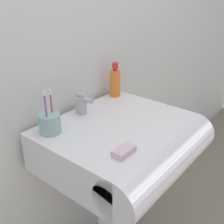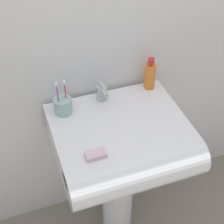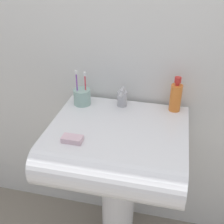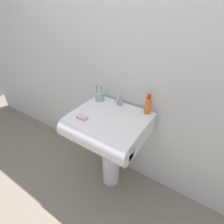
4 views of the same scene
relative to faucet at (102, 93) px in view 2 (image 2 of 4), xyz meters
name	(u,v)px [view 2 (image 2 of 4)]	position (x,y,z in m)	size (l,w,h in m)	color
ground_plane	(117,222)	(0.02, -0.18, -0.94)	(6.00, 6.00, 0.00)	gray
wall_back	(99,35)	(0.02, 0.11, 0.26)	(5.00, 0.05, 2.40)	silver
sink_pedestal	(117,189)	(0.02, -0.18, -0.58)	(0.18, 0.18, 0.71)	white
sink_basin	(123,144)	(0.02, -0.24, -0.14)	(0.63, 0.57, 0.18)	white
faucet	(102,93)	(0.00, 0.00, 0.00)	(0.05, 0.10, 0.10)	#B7B7BC
toothbrush_cup	(63,105)	(-0.21, -0.02, 0.00)	(0.09, 0.09, 0.19)	#99BFB2
soap_bottle	(150,76)	(0.27, 0.02, 0.03)	(0.06, 0.06, 0.18)	orange
bar_soap	(96,155)	(-0.14, -0.35, -0.03)	(0.09, 0.05, 0.02)	silver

